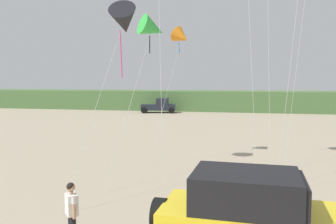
% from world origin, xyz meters
% --- Properties ---
extents(dune_ridge, '(90.00, 8.75, 2.85)m').
position_xyz_m(dune_ridge, '(-5.95, 49.49, 1.43)').
color(dune_ridge, '#4C703D').
rests_on(dune_ridge, ground_plane).
extents(jeep, '(4.90, 2.53, 2.26)m').
position_xyz_m(jeep, '(2.59, 4.36, 1.20)').
color(jeep, yellow).
rests_on(jeep, ground_plane).
extents(person_watching, '(0.47, 0.49, 1.67)m').
position_xyz_m(person_watching, '(-2.06, 4.66, 0.94)').
color(person_watching, tan).
rests_on(person_watching, ground_plane).
extents(distant_pickup, '(4.84, 3.04, 1.98)m').
position_xyz_m(distant_pickup, '(-9.22, 42.84, 0.94)').
color(distant_pickup, '#1E232D').
rests_on(distant_pickup, ground_plane).
extents(kite_blue_swept, '(1.75, 5.96, 7.63)m').
position_xyz_m(kite_blue_swept, '(-2.36, 13.88, 6.90)').
color(kite_blue_swept, green).
rests_on(kite_blue_swept, ground_plane).
extents(kite_red_delta, '(1.67, 4.69, 7.59)m').
position_xyz_m(kite_red_delta, '(-2.57, 10.25, 6.67)').
color(kite_red_delta, black).
rests_on(kite_red_delta, ground_plane).
extents(kite_yellow_diamond, '(1.95, 3.25, 7.37)m').
position_xyz_m(kite_yellow_diamond, '(-1.24, 15.92, 6.69)').
color(kite_yellow_diamond, orange).
rests_on(kite_yellow_diamond, ground_plane).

